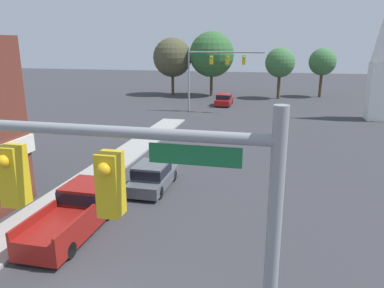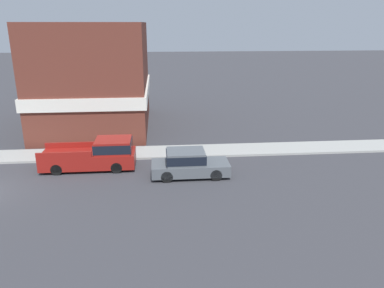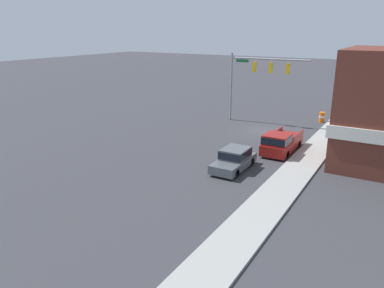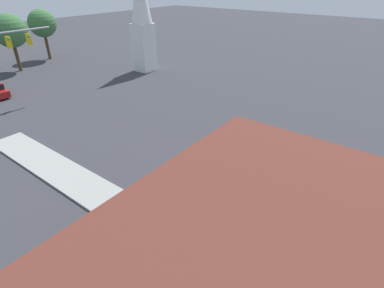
{
  "view_description": "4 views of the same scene",
  "coord_description": "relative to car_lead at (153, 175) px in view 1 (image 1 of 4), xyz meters",
  "views": [
    {
      "loc": [
        5.15,
        -8.13,
        8.12
      ],
      "look_at": [
        0.65,
        11.22,
        2.71
      ],
      "focal_mm": 35.0,
      "sensor_mm": 36.0,
      "label": 1
    },
    {
      "loc": [
        18.29,
        9.36,
        8.38
      ],
      "look_at": [
        -1.31,
        11.13,
        2.01
      ],
      "focal_mm": 35.0,
      "sensor_mm": 36.0,
      "label": 2
    },
    {
      "loc": [
        -11.89,
        34.41,
        9.75
      ],
      "look_at": [
        -0.0,
        14.26,
        2.53
      ],
      "focal_mm": 35.0,
      "sensor_mm": 36.0,
      "label": 3
    },
    {
      "loc": [
        -13.6,
        5.11,
        11.53
      ],
      "look_at": [
        -0.7,
        14.84,
        2.43
      ],
      "focal_mm": 28.0,
      "sensor_mm": 36.0,
      "label": 4
    }
  ],
  "objects": [
    {
      "name": "pickup_truck_parked",
      "position": [
        -1.7,
        -5.36,
        0.1
      ],
      "size": [
        2.01,
        5.52,
        1.8
      ],
      "color": "black",
      "rests_on": "ground"
    },
    {
      "name": "far_signal_assembly",
      "position": [
        -0.92,
        25.03,
        4.82
      ],
      "size": [
        8.92,
        0.49,
        7.53
      ],
      "color": "gray",
      "rests_on": "ground"
    },
    {
      "name": "backdrop_tree_right_mid",
      "position": [
        12.84,
        41.26,
        4.48
      ],
      "size": [
        4.04,
        4.04,
        7.32
      ],
      "color": "#4C3823",
      "rests_on": "ground"
    },
    {
      "name": "near_signal_assembly",
      "position": [
        3.97,
        -13.95,
        4.63
      ],
      "size": [
        8.39,
        0.49,
        7.31
      ],
      "color": "gray",
      "rests_on": "ground"
    },
    {
      "name": "backdrop_tree_left_far",
      "position": [
        -9.8,
        38.53,
        5.04
      ],
      "size": [
        6.02,
        6.02,
        8.86
      ],
      "color": "#4C3823",
      "rests_on": "ground"
    },
    {
      "name": "car_lead",
      "position": [
        0.0,
        0.0,
        0.0
      ],
      "size": [
        1.85,
        4.41,
        1.53
      ],
      "color": "black",
      "rests_on": "ground"
    },
    {
      "name": "backdrop_tree_left_mid",
      "position": [
        -3.61,
        38.7,
        5.54
      ],
      "size": [
        6.83,
        6.83,
        9.76
      ],
      "color": "#4C3823",
      "rests_on": "ground"
    },
    {
      "name": "backdrop_tree_center",
      "position": [
        6.63,
        38.15,
        4.45
      ],
      "size": [
        4.29,
        4.29,
        7.42
      ],
      "color": "#4C3823",
      "rests_on": "ground"
    },
    {
      "name": "car_distant",
      "position": [
        -0.35,
        30.22,
        -0.0
      ],
      "size": [
        1.93,
        4.68,
        1.52
      ],
      "color": "black",
      "rests_on": "ground"
    }
  ]
}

